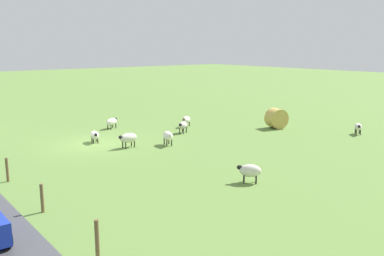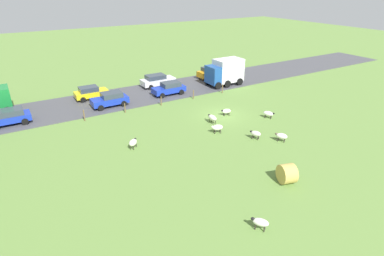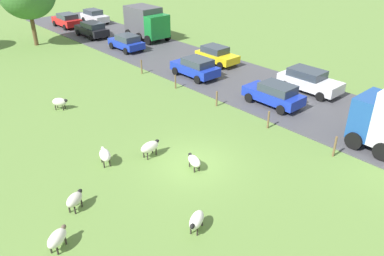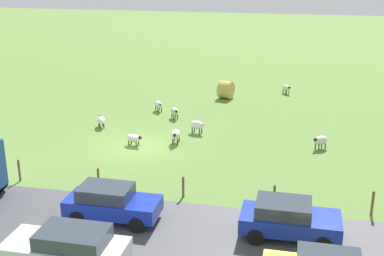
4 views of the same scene
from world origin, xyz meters
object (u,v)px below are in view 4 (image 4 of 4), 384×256
at_px(sheep_2, 197,125).
at_px(sheep_5, 176,134).
at_px(car_3, 111,202).
at_px(car_6, 288,218).
at_px(sheep_1, 286,88).
at_px(car_7, 68,248).
at_px(sheep_4, 101,120).
at_px(sheep_3, 158,104).
at_px(sheep_6, 175,111).
at_px(sheep_7, 134,138).
at_px(hay_bale_0, 226,90).
at_px(sheep_0, 321,140).

height_order(sheep_2, sheep_5, sheep_5).
bearing_deg(car_3, sheep_2, 173.95).
bearing_deg(car_3, car_6, 91.27).
xyz_separation_m(sheep_1, sheep_2, (11.68, -5.30, 0.06)).
bearing_deg(car_7, sheep_5, 177.57).
bearing_deg(sheep_1, car_7, -13.75).
distance_m(sheep_4, sheep_5, 6.05).
height_order(sheep_3, car_6, car_6).
xyz_separation_m(sheep_2, sheep_3, (-4.34, -3.87, -0.05)).
distance_m(sheep_1, sheep_4, 16.83).
relative_size(sheep_1, sheep_6, 0.96).
height_order(sheep_3, sheep_7, sheep_3).
height_order(hay_bale_0, car_7, car_7).
relative_size(sheep_1, car_7, 0.22).
height_order(sheep_6, car_3, car_3).
relative_size(sheep_2, sheep_3, 1.05).
bearing_deg(car_7, car_3, 177.04).
bearing_deg(sheep_3, car_6, 31.81).
xyz_separation_m(sheep_4, car_6, (11.89, 12.95, 0.37)).
height_order(sheep_1, sheep_6, sheep_6).
bearing_deg(car_7, sheep_4, -162.15).
bearing_deg(sheep_2, sheep_1, 155.57).
bearing_deg(sheep_5, sheep_4, -108.95).
xyz_separation_m(sheep_7, car_6, (9.00, 9.65, 0.41)).
relative_size(sheep_0, hay_bale_0, 0.76).
distance_m(sheep_5, sheep_7, 2.60).
relative_size(sheep_0, sheep_7, 0.94).
bearing_deg(car_7, hay_bale_0, 175.45).
xyz_separation_m(hay_bale_0, car_6, (21.17, 5.81, 0.17)).
distance_m(sheep_3, car_6, 19.32).
bearing_deg(sheep_2, sheep_0, 80.98).
height_order(sheep_2, car_7, car_7).
xyz_separation_m(sheep_2, sheep_6, (-2.79, -2.22, -0.03)).
bearing_deg(sheep_5, sheep_7, -69.16).
bearing_deg(sheep_6, sheep_7, -10.77).
distance_m(sheep_2, sheep_7, 4.54).
distance_m(sheep_0, car_6, 10.94).
distance_m(sheep_1, hay_bale_0, 5.45).
bearing_deg(car_6, sheep_2, -152.39).
height_order(sheep_0, sheep_2, sheep_2).
relative_size(sheep_4, car_6, 0.30).
height_order(car_3, car_6, car_6).
bearing_deg(sheep_6, sheep_5, 14.88).
relative_size(sheep_5, car_6, 0.31).
distance_m(sheep_2, car_6, 13.63).
height_order(sheep_4, sheep_6, sheep_6).
distance_m(sheep_4, hay_bale_0, 11.71).
height_order(sheep_0, sheep_7, sheep_0).
relative_size(sheep_4, car_7, 0.27).
xyz_separation_m(sheep_1, sheep_4, (11.86, -11.94, -0.00)).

